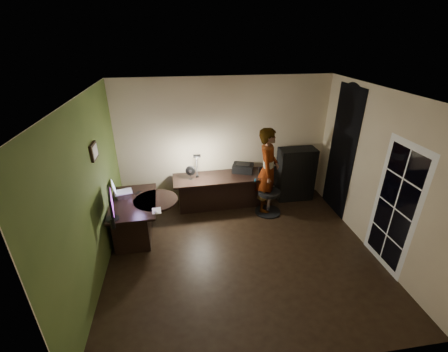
{
  "coord_description": "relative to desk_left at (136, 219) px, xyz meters",
  "views": [
    {
      "loc": [
        -0.92,
        -3.99,
        3.47
      ],
      "look_at": [
        -0.15,
        1.05,
        1.0
      ],
      "focal_mm": 24.0,
      "sensor_mm": 36.0,
      "label": 1
    }
  ],
  "objects": [
    {
      "name": "cabinet",
      "position": [
        3.4,
        0.93,
        0.23
      ],
      "size": [
        0.8,
        0.4,
        1.2
      ],
      "primitive_type": "cube",
      "rotation": [
        0.0,
        0.0,
        0.0
      ],
      "color": "black",
      "rests_on": "floor"
    },
    {
      "name": "pen",
      "position": [
        0.01,
        0.24,
        0.37
      ],
      "size": [
        0.06,
        0.14,
        0.01
      ],
      "primitive_type": "cube",
      "rotation": [
        0.0,
        0.0,
        0.39
      ],
      "color": "black",
      "rests_on": "desk_left"
    },
    {
      "name": "mouse",
      "position": [
        0.42,
        -0.44,
        0.38
      ],
      "size": [
        0.09,
        0.11,
        0.03
      ],
      "primitive_type": "ellipsoid",
      "rotation": [
        0.0,
        0.0,
        -0.3
      ],
      "color": "silver",
      "rests_on": "desk_left"
    },
    {
      "name": "speaker",
      "position": [
        -0.2,
        -0.78,
        0.45
      ],
      "size": [
        0.08,
        0.08,
        0.17
      ],
      "primitive_type": "cylinder",
      "rotation": [
        0.0,
        0.0,
        -0.26
      ],
      "color": "black",
      "rests_on": "desk_left"
    },
    {
      "name": "wall_back",
      "position": [
        1.83,
        1.21,
        0.98
      ],
      "size": [
        4.5,
        0.01,
        2.7
      ],
      "primitive_type": "cube",
      "color": "#CAB794",
      "rests_on": "floor"
    },
    {
      "name": "desk_left",
      "position": [
        0.0,
        0.0,
        0.0
      ],
      "size": [
        0.85,
        1.32,
        0.74
      ],
      "primitive_type": "cube",
      "rotation": [
        0.0,
        0.0,
        0.05
      ],
      "color": "black",
      "rests_on": "floor"
    },
    {
      "name": "french_door",
      "position": [
        4.07,
        -1.35,
        0.68
      ],
      "size": [
        0.02,
        0.92,
        2.1
      ],
      "primitive_type": "cube",
      "color": "white",
      "rests_on": "floor"
    },
    {
      "name": "headphones",
      "position": [
        2.42,
        0.47,
        0.38
      ],
      "size": [
        0.18,
        0.1,
        0.08
      ],
      "primitive_type": "cube",
      "rotation": [
        0.0,
        0.0,
        -0.17
      ],
      "color": "navy",
      "rests_on": "desk_right"
    },
    {
      "name": "green_wall_overlay",
      "position": [
        -0.41,
        -0.8,
        0.98
      ],
      "size": [
        0.0,
        4.0,
        2.7
      ],
      "primitive_type": "cube",
      "color": "#455924",
      "rests_on": "floor"
    },
    {
      "name": "desk_right",
      "position": [
        1.67,
        0.8,
        -0.01
      ],
      "size": [
        1.96,
        0.74,
        0.73
      ],
      "primitive_type": "cube",
      "rotation": [
        0.0,
        0.0,
        0.03
      ],
      "color": "black",
      "rests_on": "floor"
    },
    {
      "name": "phone",
      "position": [
        0.06,
        0.32,
        0.37
      ],
      "size": [
        0.11,
        0.14,
        0.01
      ],
      "primitive_type": "cube",
      "rotation": [
        0.0,
        0.0,
        -0.41
      ],
      "color": "black",
      "rests_on": "desk_left"
    },
    {
      "name": "office_chair",
      "position": [
        2.65,
        0.41,
        0.11
      ],
      "size": [
        0.56,
        0.56,
        0.96
      ],
      "primitive_type": "cube",
      "rotation": [
        0.0,
        0.0,
        -0.04
      ],
      "color": "black",
      "rests_on": "floor"
    },
    {
      "name": "wall_right",
      "position": [
        4.08,
        -0.8,
        0.98
      ],
      "size": [
        0.01,
        4.0,
        2.7
      ],
      "primitive_type": "cube",
      "color": "#CAB794",
      "rests_on": "floor"
    },
    {
      "name": "laptop",
      "position": [
        -0.18,
        0.19,
        0.58
      ],
      "size": [
        0.39,
        0.38,
        0.22
      ],
      "primitive_type": "cube",
      "rotation": [
        0.0,
        0.0,
        0.25
      ],
      "color": "silver",
      "rests_on": "laptop_stand"
    },
    {
      "name": "desk_fan",
      "position": [
        1.07,
        0.77,
        0.5
      ],
      "size": [
        0.22,
        0.17,
        0.31
      ],
      "primitive_type": "cube",
      "rotation": [
        0.0,
        0.0,
        -0.34
      ],
      "color": "black",
      "rests_on": "desk_right"
    },
    {
      "name": "arched_doorway",
      "position": [
        4.07,
        0.35,
        0.93
      ],
      "size": [
        0.01,
        0.9,
        2.6
      ],
      "primitive_type": "cube",
      "color": "black",
      "rests_on": "floor"
    },
    {
      "name": "laptop_stand",
      "position": [
        -0.18,
        0.19,
        0.42
      ],
      "size": [
        0.28,
        0.26,
        0.1
      ],
      "primitive_type": "cube",
      "rotation": [
        0.0,
        0.0,
        0.26
      ],
      "color": "silver",
      "rests_on": "desk_left"
    },
    {
      "name": "monitor",
      "position": [
        -0.26,
        -0.52,
        0.54
      ],
      "size": [
        0.22,
        0.55,
        0.35
      ],
      "primitive_type": "cube",
      "rotation": [
        0.0,
        0.0,
        0.22
      ],
      "color": "black",
      "rests_on": "desk_left"
    },
    {
      "name": "notepad",
      "position": [
        0.43,
        -0.38,
        0.37
      ],
      "size": [
        0.16,
        0.22,
        0.01
      ],
      "primitive_type": "cube",
      "rotation": [
        0.0,
        0.0,
        0.09
      ],
      "color": "silver",
      "rests_on": "desk_left"
    },
    {
      "name": "person",
      "position": [
        2.63,
        0.55,
        0.53
      ],
      "size": [
        0.65,
        0.76,
        1.81
      ],
      "primitive_type": "imported",
      "rotation": [
        0.0,
        0.0,
        1.17
      ],
      "color": "#D8A88C",
      "rests_on": "floor"
    },
    {
      "name": "framed_picture",
      "position": [
        -0.39,
        -0.35,
        1.48
      ],
      "size": [
        0.04,
        0.3,
        0.25
      ],
      "primitive_type": "cube",
      "color": "black",
      "rests_on": "wall_left"
    },
    {
      "name": "wall_left",
      "position": [
        -0.42,
        -0.8,
        0.98
      ],
      "size": [
        0.01,
        4.0,
        2.7
      ],
      "primitive_type": "cube",
      "color": "#CAB794",
      "rests_on": "floor"
    },
    {
      "name": "desk_lamp",
      "position": [
        1.2,
        0.84,
        0.66
      ],
      "size": [
        0.24,
        0.32,
        0.63
      ],
      "primitive_type": "cube",
      "rotation": [
        0.0,
        0.0,
        -0.34
      ],
      "color": "black",
      "rests_on": "desk_right"
    },
    {
      "name": "ceiling",
      "position": [
        1.83,
        -0.8,
        2.33
      ],
      "size": [
        4.5,
        4.0,
        0.01
      ],
      "primitive_type": "cube",
      "color": "silver",
      "rests_on": "floor"
    },
    {
      "name": "floor",
      "position": [
        1.83,
        -0.8,
        -0.38
      ],
      "size": [
        4.5,
        4.0,
        0.01
      ],
      "primitive_type": "cube",
      "color": "black",
      "rests_on": "ground"
    },
    {
      "name": "printer",
      "position": [
        2.21,
        0.98,
        0.44
      ],
      "size": [
        0.52,
        0.46,
        0.19
      ],
      "primitive_type": "cube",
      "rotation": [
        0.0,
        0.0,
        -0.35
      ],
      "color": "black",
      "rests_on": "desk_right"
    },
    {
      "name": "wall_front",
      "position": [
        1.83,
        -2.8,
        0.98
      ],
      "size": [
        4.5,
        0.01,
        2.7
      ],
      "primitive_type": "cube",
      "color": "#CAB794",
      "rests_on": "floor"
    }
  ]
}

